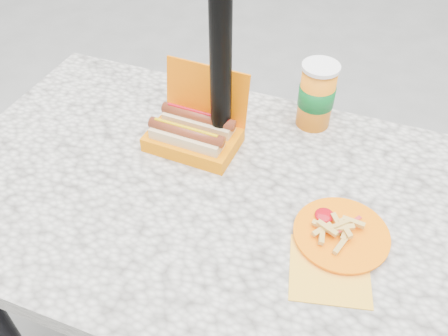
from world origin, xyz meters
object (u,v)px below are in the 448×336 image
(umbrella_pole, at_px, (220,11))
(hotdog_box, at_px, (194,132))
(fries_plate, at_px, (339,236))
(soda_cup, at_px, (317,95))

(umbrella_pole, xyz_separation_m, hotdog_box, (-0.06, -0.03, -0.31))
(umbrella_pole, xyz_separation_m, fries_plate, (0.34, -0.20, -0.34))
(hotdog_box, bearing_deg, fries_plate, -20.39)
(umbrella_pole, height_order, hotdog_box, umbrella_pole)
(hotdog_box, distance_m, fries_plate, 0.43)
(hotdog_box, xyz_separation_m, soda_cup, (0.26, 0.19, 0.05))
(hotdog_box, xyz_separation_m, fries_plate, (0.40, -0.17, -0.03))
(fries_plate, relative_size, soda_cup, 1.60)
(fries_plate, xyz_separation_m, soda_cup, (-0.14, 0.36, 0.08))
(umbrella_pole, height_order, soda_cup, umbrella_pole)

